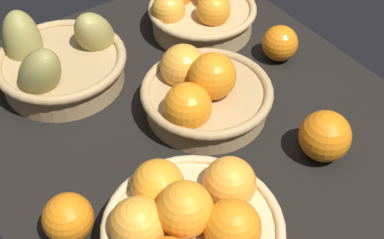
{
  "coord_description": "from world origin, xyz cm",
  "views": [
    {
      "loc": [
        52.36,
        -36.24,
        67.04
      ],
      "look_at": [
        3.16,
        -2.34,
        7.0
      ],
      "focal_mm": 48.17,
      "sensor_mm": 36.0,
      "label": 1
    }
  ],
  "objects_px": {
    "basket_far_left": "(199,12)",
    "loose_orange_back_gap": "(68,218)",
    "basket_near_left_pears": "(60,62)",
    "loose_orange_front_gap": "(325,136)",
    "loose_orange_side_gap": "(280,43)",
    "basket_near_right": "(190,227)",
    "basket_center": "(202,93)"
  },
  "relations": [
    {
      "from": "basket_far_left",
      "to": "loose_orange_side_gap",
      "type": "xyz_separation_m",
      "value": [
        0.17,
        0.07,
        -0.01
      ]
    },
    {
      "from": "basket_near_left_pears",
      "to": "loose_orange_back_gap",
      "type": "relative_size",
      "value": 3.69
    },
    {
      "from": "basket_near_left_pears",
      "to": "basket_center",
      "type": "xyz_separation_m",
      "value": [
        0.22,
        0.17,
        -0.0
      ]
    },
    {
      "from": "basket_far_left",
      "to": "basket_near_right",
      "type": "bearing_deg",
      "value": -36.55
    },
    {
      "from": "basket_near_left_pears",
      "to": "loose_orange_front_gap",
      "type": "height_order",
      "value": "basket_near_left_pears"
    },
    {
      "from": "basket_near_left_pears",
      "to": "loose_orange_back_gap",
      "type": "height_order",
      "value": "basket_near_left_pears"
    },
    {
      "from": "basket_far_left",
      "to": "basket_near_left_pears",
      "type": "height_order",
      "value": "basket_near_left_pears"
    },
    {
      "from": "basket_near_right",
      "to": "basket_near_left_pears",
      "type": "height_order",
      "value": "basket_near_left_pears"
    },
    {
      "from": "basket_near_right",
      "to": "basket_far_left",
      "type": "bearing_deg",
      "value": 143.45
    },
    {
      "from": "loose_orange_front_gap",
      "to": "basket_center",
      "type": "bearing_deg",
      "value": -152.08
    },
    {
      "from": "basket_center",
      "to": "loose_orange_back_gap",
      "type": "height_order",
      "value": "basket_center"
    },
    {
      "from": "loose_orange_front_gap",
      "to": "basket_near_right",
      "type": "bearing_deg",
      "value": -85.42
    },
    {
      "from": "basket_near_right",
      "to": "basket_center",
      "type": "xyz_separation_m",
      "value": [
        -0.22,
        0.17,
        -0.01
      ]
    },
    {
      "from": "basket_center",
      "to": "loose_orange_side_gap",
      "type": "bearing_deg",
      "value": 100.3
    },
    {
      "from": "loose_orange_front_gap",
      "to": "loose_orange_side_gap",
      "type": "bearing_deg",
      "value": 154.43
    },
    {
      "from": "basket_center",
      "to": "loose_orange_side_gap",
      "type": "height_order",
      "value": "basket_center"
    },
    {
      "from": "basket_near_right",
      "to": "loose_orange_side_gap",
      "type": "height_order",
      "value": "basket_near_right"
    },
    {
      "from": "basket_near_left_pears",
      "to": "loose_orange_back_gap",
      "type": "xyz_separation_m",
      "value": [
        0.32,
        -0.13,
        -0.01
      ]
    },
    {
      "from": "loose_orange_side_gap",
      "to": "loose_orange_back_gap",
      "type": "bearing_deg",
      "value": -74.94
    },
    {
      "from": "basket_near_right",
      "to": "basket_far_left",
      "type": "xyz_separation_m",
      "value": [
        -0.42,
        0.31,
        -0.01
      ]
    },
    {
      "from": "loose_orange_side_gap",
      "to": "basket_near_left_pears",
      "type": "bearing_deg",
      "value": -115.12
    },
    {
      "from": "basket_far_left",
      "to": "loose_orange_back_gap",
      "type": "bearing_deg",
      "value": -55.14
    },
    {
      "from": "loose_orange_front_gap",
      "to": "basket_far_left",
      "type": "bearing_deg",
      "value": 174.71
    },
    {
      "from": "basket_far_left",
      "to": "basket_center",
      "type": "distance_m",
      "value": 0.25
    },
    {
      "from": "basket_near_right",
      "to": "loose_orange_back_gap",
      "type": "bearing_deg",
      "value": -132.41
    },
    {
      "from": "basket_near_left_pears",
      "to": "loose_orange_front_gap",
      "type": "bearing_deg",
      "value": 33.38
    },
    {
      "from": "loose_orange_front_gap",
      "to": "loose_orange_side_gap",
      "type": "height_order",
      "value": "loose_orange_front_gap"
    },
    {
      "from": "basket_far_left",
      "to": "loose_orange_front_gap",
      "type": "distance_m",
      "value": 0.4
    },
    {
      "from": "basket_far_left",
      "to": "loose_orange_back_gap",
      "type": "relative_size",
      "value": 3.08
    },
    {
      "from": "basket_near_right",
      "to": "loose_orange_back_gap",
      "type": "distance_m",
      "value": 0.17
    },
    {
      "from": "loose_orange_side_gap",
      "to": "basket_center",
      "type": "bearing_deg",
      "value": -79.7
    },
    {
      "from": "basket_near_right",
      "to": "loose_orange_back_gap",
      "type": "xyz_separation_m",
      "value": [
        -0.12,
        -0.13,
        -0.01
      ]
    }
  ]
}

